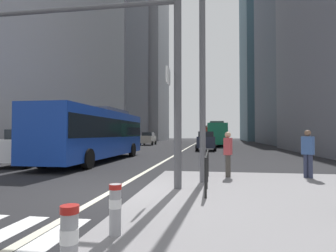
{
  "coord_description": "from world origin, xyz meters",
  "views": [
    {
      "loc": [
        2.96,
        -7.74,
        1.71
      ],
      "look_at": [
        -2.35,
        26.1,
        2.66
      ],
      "focal_mm": 30.11,
      "sensor_mm": 36.0,
      "label": 1
    }
  ],
  "objects_px": {
    "city_bus_blue_oncoming": "(97,132)",
    "bollard_front": "(69,241)",
    "pedestrian_walking": "(308,151)",
    "car_oncoming_mid": "(148,139)",
    "car_receding_near": "(213,138)",
    "car_receding_far": "(206,141)",
    "bollard_left": "(115,207)",
    "street_lamp_post": "(202,25)",
    "traffic_signal_gantry": "(107,53)",
    "sedan_white_oncoming": "(30,147)",
    "pedestrian_waiting": "(228,152)",
    "city_bus_red_receding": "(216,133)",
    "city_bus_red_distant": "(209,133)"
  },
  "relations": [
    {
      "from": "city_bus_blue_oncoming",
      "to": "street_lamp_post",
      "type": "distance_m",
      "value": 10.68
    },
    {
      "from": "bollard_front",
      "to": "car_receding_far",
      "type": "bearing_deg",
      "value": 88.19
    },
    {
      "from": "city_bus_red_distant",
      "to": "bollard_front",
      "type": "height_order",
      "value": "city_bus_red_distant"
    },
    {
      "from": "car_receding_near",
      "to": "bollard_left",
      "type": "bearing_deg",
      "value": -91.94
    },
    {
      "from": "bollard_front",
      "to": "bollard_left",
      "type": "xyz_separation_m",
      "value": [
        -0.02,
        1.45,
        -0.02
      ]
    },
    {
      "from": "city_bus_red_distant",
      "to": "pedestrian_waiting",
      "type": "height_order",
      "value": "city_bus_red_distant"
    },
    {
      "from": "sedan_white_oncoming",
      "to": "traffic_signal_gantry",
      "type": "height_order",
      "value": "traffic_signal_gantry"
    },
    {
      "from": "car_oncoming_mid",
      "to": "car_receding_far",
      "type": "relative_size",
      "value": 1.08
    },
    {
      "from": "car_oncoming_mid",
      "to": "car_receding_near",
      "type": "relative_size",
      "value": 1.05
    },
    {
      "from": "traffic_signal_gantry",
      "to": "street_lamp_post",
      "type": "height_order",
      "value": "street_lamp_post"
    },
    {
      "from": "city_bus_red_receding",
      "to": "bollard_front",
      "type": "distance_m",
      "value": 38.45
    },
    {
      "from": "city_bus_blue_oncoming",
      "to": "bollard_front",
      "type": "relative_size",
      "value": 14.47
    },
    {
      "from": "car_oncoming_mid",
      "to": "bollard_front",
      "type": "bearing_deg",
      "value": -78.2
    },
    {
      "from": "car_receding_far",
      "to": "car_receding_near",
      "type": "bearing_deg",
      "value": 88.07
    },
    {
      "from": "traffic_signal_gantry",
      "to": "bollard_left",
      "type": "relative_size",
      "value": 8.17
    },
    {
      "from": "sedan_white_oncoming",
      "to": "street_lamp_post",
      "type": "xyz_separation_m",
      "value": [
        9.58,
        -4.87,
        4.29
      ]
    },
    {
      "from": "car_receding_far",
      "to": "pedestrian_walking",
      "type": "distance_m",
      "value": 18.99
    },
    {
      "from": "bollard_left",
      "to": "car_receding_near",
      "type": "bearing_deg",
      "value": 88.06
    },
    {
      "from": "sedan_white_oncoming",
      "to": "bollard_front",
      "type": "distance_m",
      "value": 14.13
    },
    {
      "from": "street_lamp_post",
      "to": "pedestrian_waiting",
      "type": "distance_m",
      "value": 4.49
    },
    {
      "from": "bollard_front",
      "to": "pedestrian_waiting",
      "type": "bearing_deg",
      "value": 75.24
    },
    {
      "from": "sedan_white_oncoming",
      "to": "car_receding_near",
      "type": "xyz_separation_m",
      "value": [
        10.01,
        37.3,
        -0.0
      ]
    },
    {
      "from": "car_receding_far",
      "to": "pedestrian_walking",
      "type": "bearing_deg",
      "value": -77.9
    },
    {
      "from": "city_bus_red_distant",
      "to": "traffic_signal_gantry",
      "type": "height_order",
      "value": "traffic_signal_gantry"
    },
    {
      "from": "bollard_front",
      "to": "pedestrian_walking",
      "type": "bearing_deg",
      "value": 58.59
    },
    {
      "from": "city_bus_blue_oncoming",
      "to": "bollard_left",
      "type": "height_order",
      "value": "city_bus_blue_oncoming"
    },
    {
      "from": "city_bus_red_receding",
      "to": "sedan_white_oncoming",
      "type": "bearing_deg",
      "value": -111.09
    },
    {
      "from": "street_lamp_post",
      "to": "bollard_front",
      "type": "relative_size",
      "value": 9.77
    },
    {
      "from": "car_receding_near",
      "to": "city_bus_blue_oncoming",
      "type": "bearing_deg",
      "value": -101.79
    },
    {
      "from": "street_lamp_post",
      "to": "pedestrian_waiting",
      "type": "relative_size",
      "value": 4.89
    },
    {
      "from": "street_lamp_post",
      "to": "bollard_front",
      "type": "height_order",
      "value": "street_lamp_post"
    },
    {
      "from": "bollard_front",
      "to": "pedestrian_waiting",
      "type": "xyz_separation_m",
      "value": [
        2.03,
        7.71,
        0.45
      ]
    },
    {
      "from": "car_oncoming_mid",
      "to": "pedestrian_walking",
      "type": "height_order",
      "value": "car_oncoming_mid"
    },
    {
      "from": "city_bus_red_receding",
      "to": "pedestrian_walking",
      "type": "height_order",
      "value": "city_bus_red_receding"
    },
    {
      "from": "car_oncoming_mid",
      "to": "traffic_signal_gantry",
      "type": "xyz_separation_m",
      "value": [
        6.56,
        -34.04,
        3.13
      ]
    },
    {
      "from": "street_lamp_post",
      "to": "traffic_signal_gantry",
      "type": "bearing_deg",
      "value": -156.5
    },
    {
      "from": "car_oncoming_mid",
      "to": "city_bus_red_distant",
      "type": "bearing_deg",
      "value": 65.82
    },
    {
      "from": "car_receding_near",
      "to": "sedan_white_oncoming",
      "type": "bearing_deg",
      "value": -105.02
    },
    {
      "from": "sedan_white_oncoming",
      "to": "car_receding_far",
      "type": "bearing_deg",
      "value": 58.52
    },
    {
      "from": "city_bus_red_receding",
      "to": "pedestrian_walking",
      "type": "relative_size",
      "value": 6.61
    },
    {
      "from": "city_bus_red_distant",
      "to": "car_oncoming_mid",
      "type": "xyz_separation_m",
      "value": [
        -9.06,
        -20.18,
        -0.85
      ]
    },
    {
      "from": "pedestrian_walking",
      "to": "street_lamp_post",
      "type": "bearing_deg",
      "value": -158.76
    },
    {
      "from": "car_receding_near",
      "to": "bollard_front",
      "type": "distance_m",
      "value": 48.66
    },
    {
      "from": "car_receding_far",
      "to": "bollard_left",
      "type": "xyz_separation_m",
      "value": [
        -0.85,
        -25.01,
        -0.4
      ]
    },
    {
      "from": "bollard_left",
      "to": "street_lamp_post",
      "type": "bearing_deg",
      "value": 76.77
    },
    {
      "from": "sedan_white_oncoming",
      "to": "car_receding_near",
      "type": "bearing_deg",
      "value": 74.98
    },
    {
      "from": "car_oncoming_mid",
      "to": "pedestrian_walking",
      "type": "xyz_separation_m",
      "value": [
        13.02,
        -31.39,
        0.1
      ]
    },
    {
      "from": "car_oncoming_mid",
      "to": "car_receding_near",
      "type": "bearing_deg",
      "value": 43.71
    },
    {
      "from": "traffic_signal_gantry",
      "to": "pedestrian_waiting",
      "type": "xyz_separation_m",
      "value": [
        3.68,
        2.47,
        -3.07
      ]
    },
    {
      "from": "street_lamp_post",
      "to": "pedestrian_walking",
      "type": "relative_size",
      "value": 4.71
    }
  ]
}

